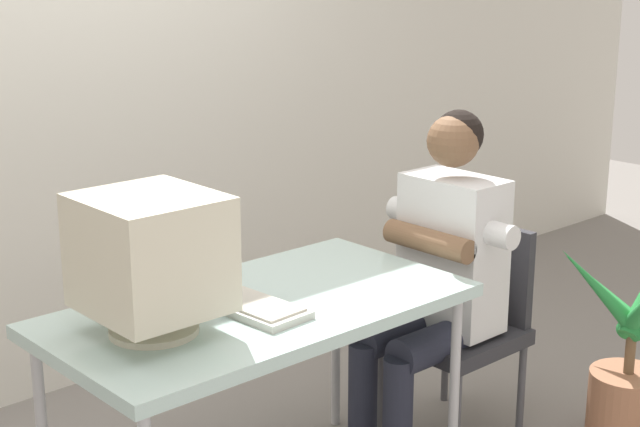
% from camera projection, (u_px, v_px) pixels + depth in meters
% --- Properties ---
extents(wall_back, '(8.00, 0.10, 3.00)m').
position_uv_depth(wall_back, '(105.00, 38.00, 4.12)').
color(wall_back, silver).
rests_on(wall_back, ground_plane).
extents(desk, '(1.38, 0.73, 0.76)m').
position_uv_depth(desk, '(259.00, 318.00, 3.13)').
color(desk, '#B7B7BC').
rests_on(desk, ground_plane).
extents(crt_monitor, '(0.38, 0.39, 0.42)m').
position_uv_depth(crt_monitor, '(152.00, 255.00, 2.81)').
color(crt_monitor, beige).
rests_on(crt_monitor, desk).
extents(keyboard, '(0.21, 0.43, 0.03)m').
position_uv_depth(keyboard, '(247.00, 305.00, 3.06)').
color(keyboard, silver).
rests_on(keyboard, desk).
extents(office_chair, '(0.45, 0.45, 0.83)m').
position_uv_depth(office_chair, '(464.00, 318.00, 3.80)').
color(office_chair, '#4C4C51').
rests_on(office_chair, ground_plane).
extents(person_seated, '(0.67, 0.58, 1.30)m').
position_uv_depth(person_seated, '(436.00, 272.00, 3.63)').
color(person_seated, silver).
rests_on(person_seated, ground_plane).
extents(potted_plant, '(0.56, 0.77, 0.82)m').
position_uv_depth(potted_plant, '(629.00, 365.00, 3.74)').
color(potted_plant, '#9E6647').
rests_on(potted_plant, ground_plane).
extents(desk_mug, '(0.07, 0.09, 0.09)m').
position_uv_depth(desk_mug, '(186.00, 277.00, 3.22)').
color(desk_mug, red).
rests_on(desk_mug, desk).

